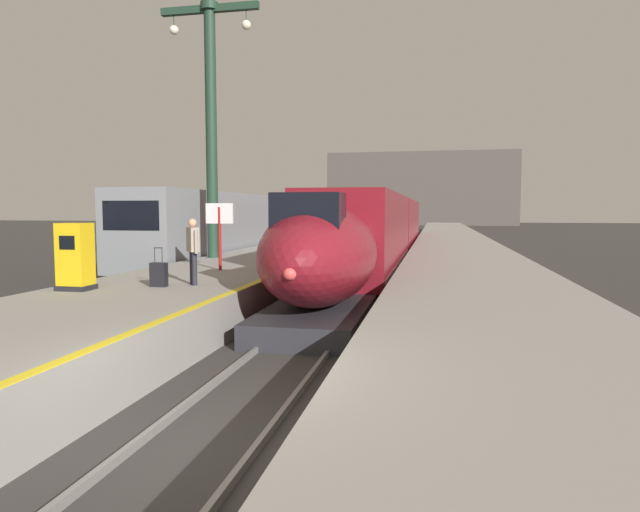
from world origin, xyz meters
name	(u,v)px	position (x,y,z in m)	size (l,w,h in m)	color
ground_plane	(196,450)	(0.00, 0.00, 0.00)	(260.00, 260.00, 0.00)	#33302D
platform_left	(312,253)	(-4.05, 24.75, 0.53)	(4.80, 110.00, 1.05)	gray
platform_right	(458,255)	(4.05, 24.75, 0.53)	(4.80, 110.00, 1.05)	gray
platform_left_safety_stripe	(351,244)	(-1.77, 24.75, 1.05)	(0.20, 107.80, 0.01)	yellow
rail_main_left	(375,258)	(-0.75, 27.50, 0.06)	(0.08, 110.00, 0.12)	slate
rail_main_right	(399,258)	(0.75, 27.50, 0.06)	(0.08, 110.00, 0.12)	slate
rail_secondary_left	(248,255)	(-8.85, 27.50, 0.06)	(0.08, 110.00, 0.12)	slate
rail_secondary_right	(271,256)	(-7.35, 27.50, 0.06)	(0.08, 110.00, 0.12)	slate
highspeed_train_main	(380,230)	(0.00, 22.82, 1.93)	(2.92, 37.67, 3.60)	maroon
regional_train_adjacent	(273,222)	(-8.10, 30.50, 2.13)	(2.85, 36.60, 3.80)	gray
station_column_mid	(211,108)	(-5.90, 14.75, 6.98)	(4.00, 0.68, 9.94)	#1E3828
passenger_near_edge	(193,246)	(-3.18, 6.92, 2.04)	(0.42, 0.44, 1.69)	#23232D
rolling_suitcase	(159,274)	(-3.89, 6.45, 1.35)	(0.40, 0.22, 0.98)	black
ticket_machine_yellow	(75,259)	(-5.55, 5.53, 1.79)	(0.76, 0.62, 1.60)	yellow
departure_info_board	(220,223)	(-3.83, 10.35, 2.56)	(0.90, 0.10, 2.12)	maroon
terminus_back_wall	(421,189)	(0.00, 102.00, 7.00)	(36.00, 2.00, 14.00)	#4C4742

